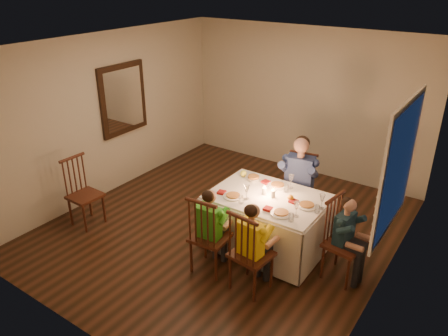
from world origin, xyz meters
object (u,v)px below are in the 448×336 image
Objects in this scene: dining_table at (268,211)px; child_teal at (340,276)px; chair_end at (340,276)px; chair_adult at (295,222)px; serving_bowl at (253,179)px; adult at (295,222)px; child_yellow at (250,287)px; child_green at (211,268)px; chair_near_left at (211,268)px; chair_extra at (89,223)px; chair_near_right at (250,287)px.

child_teal is (1.07, -0.03, -0.56)m from dining_table.
chair_end is at bearing 8.03° from child_teal.
serving_bowl is at bearing -140.39° from chair_adult.
child_yellow is at bearing -91.81° from adult.
serving_bowl is at bearing -53.52° from child_yellow.
chair_adult is at bearing -108.75° from child_green.
chair_adult and chair_near_left have the same top height.
chair_adult is 1.00× the size of chair_near_left.
chair_extra is 3.08m from adult.
child_teal reaches higher than chair_extra.
dining_table reaches higher than child_yellow.
chair_near_right is at bearing -72.97° from dining_table.
chair_end is 1.70m from serving_bowl.
child_teal is at bearing -73.29° from chair_extra.
serving_bowl is (-0.06, 1.10, 0.81)m from child_green.
chair_end is at bearing -48.31° from adult.
chair_near_left is 0.60m from child_yellow.
chair_extra is (-3.53, -0.94, 0.00)m from chair_end.
adult is at bearing -108.75° from chair_near_left.
child_yellow is (0.60, -0.02, 0.00)m from chair_near_left.
chair_near_left is at bearing -83.89° from chair_extra.
child_green is at bearing 127.03° from child_teal.
chair_near_right is 0.95× the size of child_green.
chair_extra is 0.95× the size of child_teal.
dining_table is 1.04m from child_green.
dining_table is at bearing -102.90° from adult.
chair_near_right is 1.53m from serving_bowl.
chair_adult is 3.08m from chair_extra.
chair_extra is (-2.72, -0.14, 0.00)m from chair_near_right.
child_yellow is (0.21, -1.63, 0.00)m from chair_adult.
chair_adult is 5.43× the size of serving_bowl.
child_green is 1.61m from child_teal.
child_teal is at bearing -156.10° from child_green.
chair_near_left is 1.00× the size of chair_near_right.
child_teal reaches higher than chair_end.
child_teal reaches higher than chair_near_right.
adult is 1.05m from serving_bowl.
chair_near_right is 2.73m from chair_extra.
chair_near_left is 1.00× the size of chair_end.
chair_adult is at bearing 58.80° from chair_end.
serving_bowl is at bearing 85.74° from child_teal.
chair_near_right is at bearing -85.22° from chair_extra.
chair_adult is 1.64m from chair_near_right.
adult is at bearing -76.68° from chair_near_right.
serving_bowl is (-0.66, 1.12, 0.81)m from child_yellow.
child_green is at bearing -112.87° from dining_table.
dining_table is at bearing -117.62° from chair_near_left.
chair_near_right and chair_end have the same top height.
chair_end is 0.00m from child_teal.
serving_bowl reaches higher than chair_near_left.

